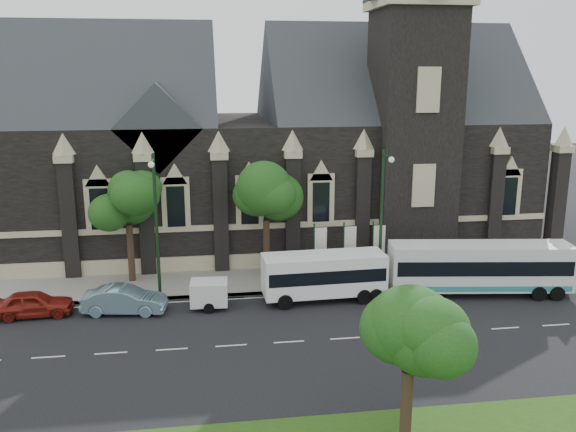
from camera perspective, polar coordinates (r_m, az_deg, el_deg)
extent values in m
plane|color=black|center=(31.86, -5.38, -12.07)|extent=(160.00, 160.00, 0.00)
cube|color=gray|center=(40.61, -6.09, -6.21)|extent=(80.00, 5.00, 0.15)
cube|color=black|center=(49.28, -2.05, 3.32)|extent=(40.00, 15.00, 10.00)
cube|color=#282B2F|center=(48.84, -16.40, 8.61)|extent=(16.00, 15.00, 15.00)
cube|color=#282B2F|center=(50.70, 9.35, 9.13)|extent=(20.00, 15.00, 15.00)
cube|color=#282B2F|center=(43.97, -11.99, 8.37)|extent=(6.00, 6.00, 6.00)
cube|color=black|center=(45.13, 11.59, 7.24)|extent=(5.50, 5.50, 18.00)
cube|color=tan|center=(45.10, 12.17, 18.93)|extent=(6.20, 6.20, 0.60)
cube|color=tan|center=(42.35, -0.92, -0.88)|extent=(40.00, 0.22, 0.40)
cube|color=tan|center=(43.07, -0.91, -4.23)|extent=(40.00, 0.25, 1.20)
cube|color=black|center=(41.64, -3.64, 1.11)|extent=(1.20, 0.12, 2.80)
cylinder|color=black|center=(23.88, 11.08, -17.47)|extent=(0.44, 0.44, 3.08)
sphere|color=#1B4816|center=(22.52, 11.42, -11.03)|extent=(3.20, 3.20, 3.20)
sphere|color=#1B4816|center=(23.00, 12.41, -8.92)|extent=(2.40, 2.40, 2.40)
cylinder|color=black|center=(41.16, -2.04, -3.07)|extent=(0.44, 0.44, 3.96)
sphere|color=#1B4816|center=(40.27, -2.08, 1.92)|extent=(3.84, 3.84, 3.84)
sphere|color=#1B4816|center=(40.92, -1.19, 3.14)|extent=(2.88, 2.88, 2.88)
cylinder|color=black|center=(41.23, -14.59, -3.49)|extent=(0.44, 0.44, 3.96)
sphere|color=#1B4816|center=(40.35, -14.89, 1.39)|extent=(3.68, 3.68, 3.68)
sphere|color=#1B4816|center=(40.81, -13.88, 2.58)|extent=(2.76, 2.76, 2.76)
cylinder|color=black|center=(38.84, 8.78, -0.39)|extent=(0.20, 0.20, 9.00)
cylinder|color=black|center=(37.30, 9.36, 5.59)|extent=(0.10, 1.60, 0.10)
sphere|color=silver|center=(36.56, 9.73, 5.26)|extent=(0.36, 0.36, 0.36)
cylinder|color=black|center=(37.29, -12.28, -1.13)|extent=(0.20, 0.20, 9.00)
cylinder|color=black|center=(35.69, -12.70, 5.09)|extent=(0.10, 1.60, 0.10)
sphere|color=silver|center=(34.92, -12.78, 4.74)|extent=(0.36, 0.36, 0.36)
cylinder|color=black|center=(40.16, 2.46, -3.47)|extent=(0.10, 0.10, 4.00)
cube|color=white|center=(40.07, 3.11, -2.62)|extent=(0.80, 0.04, 2.20)
cylinder|color=black|center=(40.57, 5.25, -3.34)|extent=(0.10, 0.10, 4.00)
cube|color=white|center=(40.50, 5.88, -2.50)|extent=(0.80, 0.04, 2.20)
cylinder|color=black|center=(41.07, 7.97, -3.21)|extent=(0.10, 0.10, 4.00)
cube|color=white|center=(41.03, 8.60, -2.38)|extent=(0.80, 0.04, 2.20)
cube|color=silver|center=(39.77, 17.64, -4.50)|extent=(11.43, 3.82, 2.82)
cube|color=black|center=(39.72, 17.66, -4.27)|extent=(10.99, 3.80, 0.92)
cube|color=teal|center=(40.11, 17.53, -6.01)|extent=(10.99, 3.79, 0.35)
cylinder|color=black|center=(38.12, 12.36, -7.20)|extent=(0.93, 0.40, 0.90)
cylinder|color=black|center=(40.26, 11.63, -6.03)|extent=(0.93, 0.40, 0.90)
cylinder|color=black|center=(40.36, 22.58, -6.77)|extent=(0.93, 0.40, 0.90)
cylinder|color=black|center=(42.39, 21.37, -5.70)|extent=(0.93, 0.40, 0.90)
cylinder|color=black|center=(40.81, 24.04, -6.70)|extent=(0.93, 0.40, 0.90)
cylinder|color=black|center=(42.82, 22.77, -5.64)|extent=(0.93, 0.40, 0.90)
cube|color=white|center=(37.17, 3.41, -5.45)|extent=(7.54, 2.61, 2.43)
cube|color=black|center=(37.13, 3.41, -5.27)|extent=(7.25, 2.64, 0.81)
cylinder|color=black|center=(36.00, -0.26, -8.13)|extent=(0.91, 0.31, 0.90)
cylinder|color=black|center=(38.16, -0.88, -6.85)|extent=(0.91, 0.31, 0.90)
cylinder|color=black|center=(37.10, 7.20, -7.57)|extent=(0.91, 0.31, 0.90)
cylinder|color=black|center=(39.20, 6.18, -6.37)|extent=(0.91, 0.31, 0.90)
cylinder|color=black|center=(37.32, 8.31, -7.47)|extent=(0.91, 0.31, 0.90)
cylinder|color=black|center=(39.41, 7.23, -6.29)|extent=(0.91, 0.31, 0.90)
cube|color=silver|center=(36.32, -7.45, -7.17)|extent=(2.26, 1.75, 1.41)
cylinder|color=black|center=(35.81, -7.47, -8.63)|extent=(0.62, 0.25, 0.61)
cylinder|color=black|center=(37.31, -7.36, -7.69)|extent=(0.62, 0.25, 0.61)
cylinder|color=black|center=(36.41, -5.20, -7.69)|extent=(1.30, 0.16, 0.08)
imported|color=#7496A8|center=(36.65, -15.18, -7.65)|extent=(4.99, 2.33, 1.58)
imported|color=maroon|center=(37.90, -22.88, -7.62)|extent=(4.50, 2.02, 1.50)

